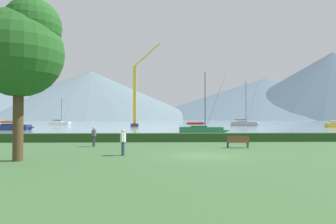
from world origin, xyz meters
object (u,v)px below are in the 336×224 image
sailboat_slip_5 (60,123)px  person_seated_viewer (123,140)px  park_tree (22,48)px  dock_crane (136,98)px  park_bench_near_path (238,141)px  sailboat_slip_2 (12,127)px  sailboat_slip_6 (202,130)px  person_standing_walker (94,135)px  sailboat_slip_3 (244,123)px

sailboat_slip_5 → person_seated_viewer: size_ratio=5.23×
park_tree → dock_crane: dock_crane is taller
park_bench_near_path → person_seated_viewer: (-8.50, -4.45, 0.44)m
sailboat_slip_2 → park_bench_near_path: sailboat_slip_2 is taller
sailboat_slip_2 → dock_crane: 31.68m
park_bench_near_path → dock_crane: bearing=103.6°
sailboat_slip_6 → person_seated_viewer: 26.72m
sailboat_slip_5 → park_bench_near_path: bearing=-62.3°
park_tree → person_standing_walker: bearing=74.0°
sailboat_slip_2 → sailboat_slip_5: sailboat_slip_2 is taller
sailboat_slip_6 → park_bench_near_path: 20.79m
person_standing_walker → dock_crane: size_ratio=0.07×
sailboat_slip_6 → sailboat_slip_2: bearing=168.1°
sailboat_slip_6 → park_bench_near_path: (-0.27, -20.79, -0.08)m
person_seated_viewer → park_tree: park_tree is taller
person_standing_walker → park_bench_near_path: bearing=5.2°
park_bench_near_path → person_seated_viewer: bearing=-150.8°
sailboat_slip_3 → sailboat_slip_5: size_ratio=1.53×
park_bench_near_path → person_seated_viewer: size_ratio=1.06×
sailboat_slip_2 → sailboat_slip_5: size_ratio=1.20×
park_bench_near_path → person_seated_viewer: 9.61m
park_tree → sailboat_slip_3: bearing=64.9°
sailboat_slip_3 → person_seated_viewer: (-27.64, -68.45, 0.23)m
park_bench_near_path → dock_crane: (-12.13, 56.59, 6.99)m
person_standing_walker → sailboat_slip_6: bearing=70.9°
sailboat_slip_5 → park_bench_near_path: sailboat_slip_5 is taller
sailboat_slip_5 → dock_crane: dock_crane is taller
sailboat_slip_6 → park_bench_near_path: bearing=-80.6°
person_seated_viewer → dock_crane: bearing=105.0°
park_bench_near_path → park_tree: 16.41m
sailboat_slip_2 → person_standing_walker: size_ratio=6.25×
person_seated_viewer → dock_crane: dock_crane is taller
sailboat_slip_2 → park_bench_near_path: bearing=-42.5°
person_standing_walker → sailboat_slip_2: bearing=136.4°
sailboat_slip_6 → person_seated_viewer: size_ratio=5.53×
sailboat_slip_2 → park_tree: 46.12m
sailboat_slip_3 → sailboat_slip_2: bearing=-136.1°
person_standing_walker → park_tree: size_ratio=0.18×
dock_crane → person_standing_walker: bearing=-89.4°
park_tree → sailboat_slip_2: bearing=115.9°
sailboat_slip_3 → person_seated_viewer: sailboat_slip_3 is taller
sailboat_slip_3 → sailboat_slip_5: (-56.65, 9.78, -0.14)m
person_standing_walker → park_tree: (-2.31, -8.08, 5.30)m
sailboat_slip_5 → person_standing_walker: size_ratio=5.23×
sailboat_slip_2 → dock_crane: dock_crane is taller
person_standing_walker → dock_crane: (-0.55, 55.11, 6.55)m
sailboat_slip_5 → park_bench_near_path: size_ratio=4.95×
park_bench_near_path → park_tree: bearing=-153.1°
sailboat_slip_6 → park_tree: sailboat_slip_6 is taller
sailboat_slip_2 → person_standing_walker: sailboat_slip_2 is taller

